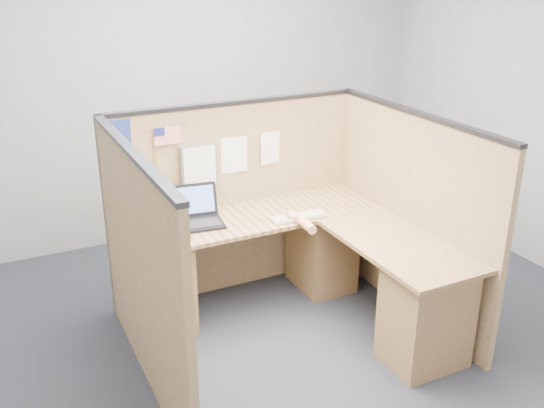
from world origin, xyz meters
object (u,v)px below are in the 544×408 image
l_desk (300,273)px  mouse (292,217)px  laptop (195,214)px  keyboard (298,217)px

l_desk → mouse: 0.41m
laptop → mouse: (0.65, -0.28, -0.04)m
l_desk → laptop: bearing=142.9°
keyboard → mouse: bearing=-175.6°
keyboard → mouse: 0.05m
laptop → keyboard: 0.75m
keyboard → l_desk: bearing=-109.2°
keyboard → mouse: size_ratio=4.32×
laptop → mouse: bearing=-15.4°
laptop → l_desk: bearing=-29.4°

